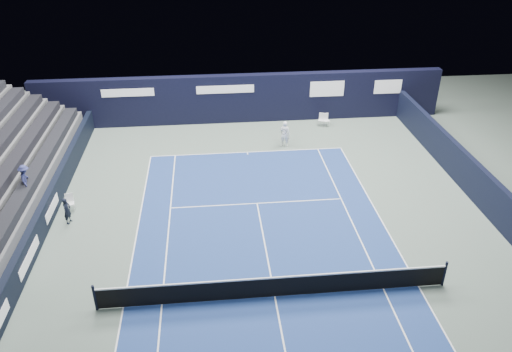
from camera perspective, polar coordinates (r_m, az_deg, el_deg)
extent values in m
plane|color=#536358|center=(20.39, 1.40, -9.80)|extent=(48.00, 48.00, 0.00)
cube|color=navy|center=(18.90, 2.16, -13.61)|extent=(10.97, 23.77, 0.01)
cube|color=black|center=(26.24, 23.68, -0.47)|extent=(0.30, 22.00, 1.80)
cube|color=white|center=(32.21, 8.05, 6.29)|extent=(0.44, 0.43, 0.03)
cube|color=white|center=(32.25, 7.94, 6.77)|extent=(0.36, 0.12, 0.43)
cylinder|color=white|center=(32.47, 8.15, 6.11)|extent=(0.02, 0.02, 0.38)
cylinder|color=white|center=(32.33, 7.66, 6.04)|extent=(0.02, 0.02, 0.38)
cylinder|color=white|center=(32.23, 8.39, 5.91)|extent=(0.02, 0.02, 0.38)
cylinder|color=white|center=(32.09, 7.90, 5.84)|extent=(0.02, 0.02, 0.38)
cube|color=white|center=(32.24, 7.94, 6.89)|extent=(0.30, 0.14, 0.28)
cube|color=silver|center=(32.21, 7.47, 6.34)|extent=(0.47, 0.47, 0.03)
cube|color=silver|center=(32.28, 7.55, 6.81)|extent=(0.35, 0.17, 0.44)
cylinder|color=silver|center=(32.40, 7.77, 6.08)|extent=(0.02, 0.02, 0.38)
cylinder|color=silver|center=(32.45, 7.22, 6.16)|extent=(0.02, 0.02, 0.38)
cylinder|color=silver|center=(32.13, 7.67, 5.89)|extent=(0.02, 0.02, 0.38)
cylinder|color=silver|center=(32.18, 7.12, 5.96)|extent=(0.02, 0.02, 0.38)
cube|color=white|center=(24.78, -20.50, -2.95)|extent=(0.43, 0.42, 0.04)
cube|color=white|center=(24.81, -20.58, -2.30)|extent=(0.37, 0.10, 0.44)
cylinder|color=white|center=(24.99, -20.05, -3.10)|extent=(0.02, 0.02, 0.39)
cylinder|color=white|center=(25.03, -20.77, -3.21)|extent=(0.02, 0.02, 0.39)
cylinder|color=white|center=(24.74, -20.06, -3.47)|extent=(0.02, 0.02, 0.39)
cylinder|color=white|center=(24.77, -20.79, -3.57)|extent=(0.02, 0.02, 0.39)
imported|color=black|center=(23.81, -20.77, -3.73)|extent=(0.42, 0.53, 1.26)
cube|color=white|center=(28.69, -1.00, 2.75)|extent=(10.97, 0.06, 0.00)
cube|color=white|center=(20.24, 18.08, -11.90)|extent=(0.06, 23.77, 0.00)
cube|color=white|center=(19.09, -14.93, -14.29)|extent=(0.06, 23.77, 0.00)
cube|color=white|center=(19.77, 14.35, -12.38)|extent=(0.06, 23.77, 0.00)
cube|color=white|center=(18.89, -10.71, -14.24)|extent=(0.06, 23.77, 0.00)
cube|color=white|center=(23.93, 0.12, -3.14)|extent=(8.23, 0.06, 0.00)
cube|color=white|center=(18.90, 2.16, -13.60)|extent=(0.06, 12.80, 0.00)
cube|color=white|center=(28.55, -0.97, 2.61)|extent=(0.06, 0.30, 0.00)
cylinder|color=black|center=(20.27, 20.74, -10.40)|extent=(0.10, 0.10, 1.10)
cylinder|color=black|center=(18.92, -17.94, -13.10)|extent=(0.10, 0.10, 1.10)
cube|color=black|center=(18.59, 2.19, -12.59)|extent=(12.80, 0.03, 0.86)
cube|color=white|center=(18.29, 2.21, -11.54)|extent=(12.80, 0.05, 0.06)
cube|color=black|center=(32.29, -1.73, 8.86)|extent=(26.00, 0.60, 3.10)
cube|color=silver|center=(32.04, -14.45, 9.21)|extent=(3.20, 0.02, 0.50)
cube|color=silver|center=(31.68, -3.53, 9.86)|extent=(3.60, 0.02, 0.50)
cube|color=silver|center=(32.62, 8.13, 9.83)|extent=(2.20, 0.02, 1.00)
cube|color=silver|center=(33.77, 14.84, 9.83)|extent=(1.80, 0.02, 0.90)
cube|color=black|center=(24.35, -22.65, -3.44)|extent=(0.30, 22.00, 1.20)
cube|color=silver|center=(21.57, -24.48, -8.44)|extent=(0.02, 2.40, 0.45)
cube|color=silver|center=(24.30, -22.27, -3.43)|extent=(0.02, 2.00, 0.45)
cube|color=#49494C|center=(25.24, -23.50, -1.83)|extent=(0.90, 16.00, 1.65)
cube|color=#474749|center=(25.43, -25.52, -1.47)|extent=(0.90, 16.00, 2.10)
cube|color=black|center=(24.77, -23.96, 0.20)|extent=(0.63, 15.20, 0.40)
cube|color=black|center=(24.88, -26.13, 1.00)|extent=(0.63, 15.20, 0.40)
imported|color=navy|center=(23.65, -24.87, -0.23)|extent=(0.62, 0.88, 1.23)
imported|color=white|center=(29.16, 3.31, 4.86)|extent=(0.67, 0.55, 1.57)
cylinder|color=black|center=(28.76, 3.12, 5.08)|extent=(0.03, 0.29, 0.13)
torus|color=black|center=(28.50, 3.20, 5.06)|extent=(0.30, 0.13, 0.29)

